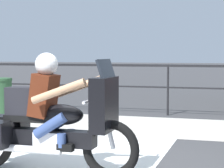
{
  "coord_description": "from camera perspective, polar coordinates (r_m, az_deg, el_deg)",
  "views": [
    {
      "loc": [
        1.72,
        -5.47,
        1.53
      ],
      "look_at": [
        -0.29,
        1.28,
        1.02
      ],
      "focal_mm": 70.0,
      "sensor_mm": 36.0,
      "label": 1
    }
  ],
  "objects": [
    {
      "name": "ground_plane",
      "position": [
        5.93,
        -0.85,
        -10.85
      ],
      "size": [
        120.0,
        120.0,
        0.0
      ],
      "primitive_type": "plane",
      "color": "#38383A"
    },
    {
      "name": "sidewalk_band",
      "position": [
        9.16,
        5.57,
        -5.5
      ],
      "size": [
        44.0,
        2.4,
        0.01
      ],
      "primitive_type": "cube",
      "color": "#B7B2A8",
      "rests_on": "ground"
    },
    {
      "name": "crosswalk_band",
      "position": [
        6.03,
        -8.7,
        -10.61
      ],
      "size": [
        2.86,
        6.0,
        0.01
      ],
      "primitive_type": "cube",
      "color": "silver",
      "rests_on": "ground"
    },
    {
      "name": "fence_railing",
      "position": [
        10.7,
        7.33,
        1.12
      ],
      "size": [
        36.0,
        0.05,
        1.25
      ],
      "color": "black",
      "rests_on": "ground"
    },
    {
      "name": "motorcycle",
      "position": [
        5.59,
        -8.46,
        -4.67
      ],
      "size": [
        2.41,
        0.76,
        1.53
      ],
      "rotation": [
        0.0,
        0.0,
        -0.02
      ],
      "color": "black",
      "rests_on": "ground"
    },
    {
      "name": "trash_bin",
      "position": [
        10.46,
        -14.46,
        -1.82
      ],
      "size": [
        0.59,
        0.59,
        0.94
      ],
      "color": "#284C2D",
      "rests_on": "ground"
    }
  ]
}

